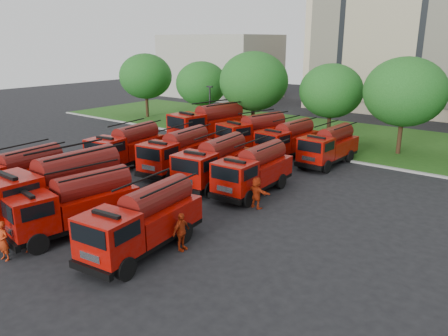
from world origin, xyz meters
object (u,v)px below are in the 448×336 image
object	(u,v)px
fire_truck_11	(329,146)
fire_truck_3	(143,221)
firefighter_1	(25,251)
firefighter_3	(97,270)
fire_truck_9	(254,133)
fire_truck_1	(59,187)
firefighter_5	(256,208)
fire_truck_0	(17,175)
firefighter_0	(6,260)
fire_truck_8	(209,124)
firefighter_2	(182,250)
fire_truck_4	(127,146)
fire_truck_5	(178,152)
fire_truck_2	(74,204)
fire_truck_6	(214,162)
firefighter_4	(47,194)
fire_truck_10	(288,140)
fire_truck_7	(254,170)

from	to	relation	value
fire_truck_11	fire_truck_3	bearing A→B (deg)	-89.00
firefighter_1	firefighter_3	bearing A→B (deg)	11.22
fire_truck_9	firefighter_3	xyz separation A→B (m)	(6.29, -20.94, -1.58)
fire_truck_1	firefighter_3	bearing A→B (deg)	-19.05
firefighter_3	firefighter_5	distance (m)	10.02
fire_truck_0	firefighter_0	bearing A→B (deg)	-37.31
fire_truck_3	fire_truck_8	size ratio (longest dim) A/B	0.81
fire_truck_0	firefighter_2	size ratio (longest dim) A/B	3.69
fire_truck_4	fire_truck_5	size ratio (longest dim) A/B	1.01
fire_truck_2	fire_truck_4	bearing A→B (deg)	135.82
firefighter_0	fire_truck_6	bearing A→B (deg)	78.27
fire_truck_1	fire_truck_9	xyz separation A→B (m)	(-0.22, 18.71, -0.19)
fire_truck_2	firefighter_1	bearing A→B (deg)	-82.00
fire_truck_6	firefighter_5	xyz separation A→B (m)	(4.59, -1.85, -1.54)
fire_truck_4	firefighter_3	size ratio (longest dim) A/B	4.43
fire_truck_4	firefighter_4	xyz separation A→B (m)	(0.88, -7.25, -1.53)
fire_truck_2	fire_truck_10	size ratio (longest dim) A/B	1.03
fire_truck_6	fire_truck_9	distance (m)	9.65
fire_truck_11	fire_truck_8	bearing A→B (deg)	-176.56
fire_truck_3	fire_truck_7	size ratio (longest dim) A/B	1.02
fire_truck_2	fire_truck_7	distance (m)	10.97
fire_truck_3	fire_truck_9	bearing A→B (deg)	102.67
firefighter_1	firefighter_5	world-z (taller)	firefighter_5
firefighter_2	firefighter_3	bearing A→B (deg)	153.28
fire_truck_6	fire_truck_10	bearing A→B (deg)	81.01
fire_truck_8	firefighter_1	size ratio (longest dim) A/B	5.52
fire_truck_3	firefighter_3	distance (m)	2.85
fire_truck_3	fire_truck_11	bearing A→B (deg)	82.11
fire_truck_3	fire_truck_4	world-z (taller)	fire_truck_4
fire_truck_4	firefighter_0	world-z (taller)	fire_truck_4
fire_truck_8	fire_truck_7	bearing A→B (deg)	-29.87
fire_truck_0	fire_truck_1	distance (m)	4.78
fire_truck_1	fire_truck_3	xyz separation A→B (m)	(6.33, 0.20, -0.29)
fire_truck_7	fire_truck_10	distance (m)	9.11
fire_truck_0	firefighter_0	distance (m)	8.29
fire_truck_5	firefighter_0	distance (m)	14.72
fire_truck_10	fire_truck_2	bearing A→B (deg)	-89.89
fire_truck_2	fire_truck_11	bearing A→B (deg)	85.00
fire_truck_4	fire_truck_5	bearing A→B (deg)	8.64
firefighter_0	fire_truck_7	bearing A→B (deg)	66.50
fire_truck_11	firefighter_2	size ratio (longest dim) A/B	3.54
fire_truck_1	fire_truck_11	distance (m)	19.90
fire_truck_7	firefighter_1	distance (m)	13.66
fire_truck_1	firefighter_3	distance (m)	6.70
fire_truck_1	fire_truck_6	distance (m)	9.96
fire_truck_9	fire_truck_5	bearing A→B (deg)	-82.59
fire_truck_2	fire_truck_8	size ratio (longest dim) A/B	0.82
fire_truck_0	fire_truck_8	bearing A→B (deg)	85.23
fire_truck_6	fire_truck_7	bearing A→B (deg)	-1.40
fire_truck_3	firefighter_0	xyz separation A→B (m)	(-4.18, -4.34, -1.48)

